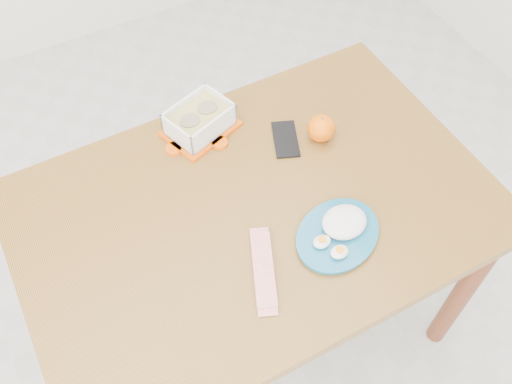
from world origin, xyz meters
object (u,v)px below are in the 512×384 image
food_container (199,120)px  orange_fruit (321,128)px  rice_plate (340,230)px  smartphone (285,139)px  dining_table (256,226)px

food_container → orange_fruit: food_container is taller
food_container → orange_fruit: 0.34m
rice_plate → smartphone: rice_plate is taller
dining_table → orange_fruit: (0.27, 0.12, 0.14)m
orange_fruit → rice_plate: orange_fruit is taller
dining_table → smartphone: smartphone is taller
food_container → rice_plate: bearing=-90.6°
orange_fruit → dining_table: bearing=-155.9°
rice_plate → smartphone: (0.04, 0.33, -0.02)m
dining_table → food_container: 0.33m
orange_fruit → rice_plate: 0.32m
smartphone → rice_plate: bearing=-74.3°
food_container → smartphone: 0.24m
dining_table → rice_plate: size_ratio=4.06×
rice_plate → smartphone: bearing=62.5°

